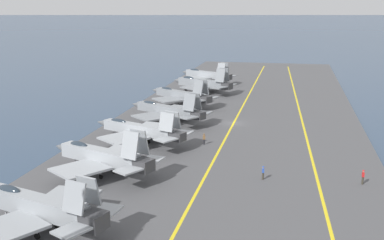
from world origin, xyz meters
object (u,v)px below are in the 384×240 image
object	(u,v)px
parked_jet_second	(102,156)
crew_blue_vest	(263,172)
crew_brown_vest	(204,139)
parked_jet_fourth	(168,110)
parked_jet_seventh	(206,75)
parked_jet_fifth	(181,95)
crew_red_vest	(363,176)
parked_jet_nearest	(39,206)
parked_jet_sixth	(202,83)
parked_jet_third	(140,130)

from	to	relation	value
parked_jet_second	crew_blue_vest	distance (m)	20.07
parked_jet_second	crew_brown_vest	xyz separation A→B (m)	(15.91, -9.99, -1.50)
parked_jet_fourth	parked_jet_seventh	xyz separation A→B (m)	(45.35, 1.17, 0.11)
parked_jet_fifth	crew_red_vest	bearing A→B (deg)	-141.65
parked_jet_seventh	parked_jet_nearest	bearing A→B (deg)	-179.66
parked_jet_nearest	parked_jet_fourth	distance (m)	44.37
parked_jet_nearest	crew_red_vest	xyz separation A→B (m)	(19.29, -31.34, -1.58)
parked_jet_second	parked_jet_sixth	world-z (taller)	parked_jet_second
parked_jet_sixth	crew_blue_vest	xyz separation A→B (m)	(-56.72, -18.44, -1.44)
parked_jet_sixth	crew_brown_vest	world-z (taller)	parked_jet_sixth
parked_jet_fifth	parked_jet_seventh	bearing A→B (deg)	0.17
parked_jet_fourth	parked_jet_sixth	size ratio (longest dim) A/B	1.01
parked_jet_second	parked_jet_fourth	distance (m)	28.51
parked_jet_fourth	crew_blue_vest	bearing A→B (deg)	-143.86
parked_jet_nearest	crew_blue_vest	world-z (taller)	parked_jet_nearest
parked_jet_seventh	parked_jet_fifth	bearing A→B (deg)	-179.83
parked_jet_third	parked_jet_fourth	world-z (taller)	parked_jet_fourth
parked_jet_third	parked_jet_fourth	bearing A→B (deg)	-2.03
crew_brown_vest	parked_jet_sixth	bearing A→B (deg)	11.19
parked_jet_third	parked_jet_seventh	size ratio (longest dim) A/B	1.04
parked_jet_fifth	parked_jet_second	bearing A→B (deg)	-179.76
parked_jet_second	crew_brown_vest	world-z (taller)	parked_jet_second
parked_jet_fifth	crew_brown_vest	size ratio (longest dim) A/B	9.36
parked_jet_nearest	parked_jet_fourth	size ratio (longest dim) A/B	0.95
parked_jet_fifth	parked_jet_sixth	size ratio (longest dim) A/B	0.99
parked_jet_second	parked_jet_nearest	bearing A→B (deg)	-179.07
parked_jet_seventh	crew_blue_vest	size ratio (longest dim) A/B	9.35
parked_jet_sixth	crew_red_vest	distance (m)	63.48
parked_jet_nearest	crew_blue_vest	size ratio (longest dim) A/B	9.09
parked_jet_third	parked_jet_sixth	xyz separation A→B (m)	(45.22, -1.03, 0.11)
parked_jet_nearest	parked_jet_third	bearing A→B (deg)	-0.24
parked_jet_nearest	parked_jet_second	size ratio (longest dim) A/B	0.99
parked_jet_second	parked_jet_third	world-z (taller)	parked_jet_second
parked_jet_third	crew_brown_vest	size ratio (longest dim) A/B	9.68
parked_jet_nearest	crew_red_vest	distance (m)	36.84
parked_jet_seventh	crew_red_vest	size ratio (longest dim) A/B	9.07
parked_jet_fifth	crew_red_vest	xyz separation A→B (m)	(-40.17, -31.78, -1.32)
parked_jet_second	crew_red_vest	world-z (taller)	parked_jet_second
parked_jet_third	crew_blue_vest	size ratio (longest dim) A/B	9.71
parked_jet_fifth	parked_jet_seventh	xyz separation A→B (m)	(30.25, 0.09, 0.09)
parked_jet_nearest	parked_jet_fifth	size ratio (longest dim) A/B	0.97
parked_jet_sixth	crew_blue_vest	world-z (taller)	parked_jet_sixth
crew_blue_vest	crew_red_vest	size ratio (longest dim) A/B	0.97
crew_brown_vest	crew_red_vest	distance (m)	24.96
parked_jet_second	crew_brown_vest	bearing A→B (deg)	-32.12
parked_jet_nearest	parked_jet_seventh	world-z (taller)	parked_jet_nearest
parked_jet_third	parked_jet_seventh	distance (m)	59.81
parked_jet_sixth	parked_jet_third	bearing A→B (deg)	178.70
crew_brown_vest	parked_jet_fourth	bearing A→B (deg)	35.84
parked_jet_sixth	crew_red_vest	world-z (taller)	parked_jet_sixth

